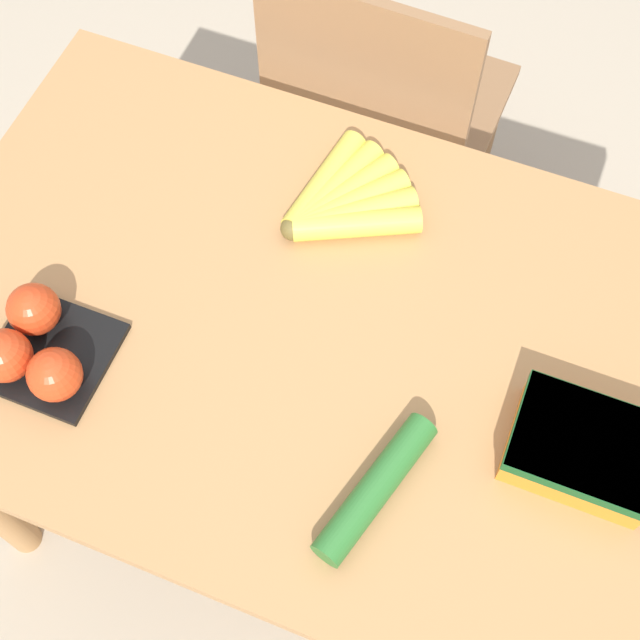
# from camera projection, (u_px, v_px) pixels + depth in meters

# --- Properties ---
(ground_plane) EXTENTS (12.00, 12.00, 0.00)m
(ground_plane) POSITION_uv_depth(u_px,v_px,m) (320.00, 489.00, 1.91)
(ground_plane) COLOR #B7A88E
(dining_table) EXTENTS (1.18, 0.77, 0.75)m
(dining_table) POSITION_uv_depth(u_px,v_px,m) (320.00, 366.00, 1.35)
(dining_table) COLOR #B27F4C
(dining_table) RESTS_ON ground_plane
(chair) EXTENTS (0.43, 0.41, 0.89)m
(chair) POSITION_uv_depth(u_px,v_px,m) (382.00, 122.00, 1.77)
(chair) COLOR #8E6642
(chair) RESTS_ON ground_plane
(banana_bunch) EXTENTS (0.20, 0.21, 0.04)m
(banana_bunch) POSITION_uv_depth(u_px,v_px,m) (342.00, 202.00, 1.32)
(banana_bunch) COLOR brown
(banana_bunch) RESTS_ON dining_table
(tomato_pack) EXTENTS (0.16, 0.16, 0.08)m
(tomato_pack) POSITION_uv_depth(u_px,v_px,m) (35.00, 348.00, 1.18)
(tomato_pack) COLOR black
(tomato_pack) RESTS_ON dining_table
(carrot_bag) EXTENTS (0.18, 0.14, 0.06)m
(carrot_bag) POSITION_uv_depth(u_px,v_px,m) (583.00, 448.00, 1.12)
(carrot_bag) COLOR orange
(carrot_bag) RESTS_ON dining_table
(cucumber_near) EXTENTS (0.10, 0.22, 0.04)m
(cucumber_near) POSITION_uv_depth(u_px,v_px,m) (376.00, 488.00, 1.11)
(cucumber_near) COLOR #2D702D
(cucumber_near) RESTS_ON dining_table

